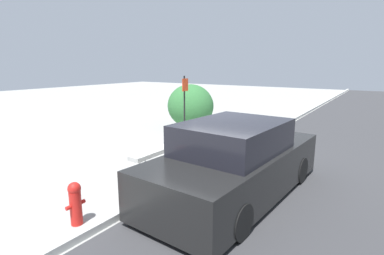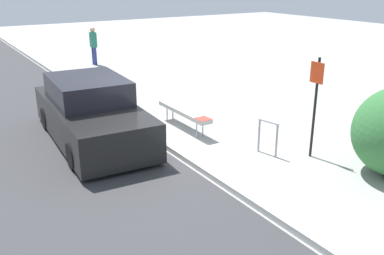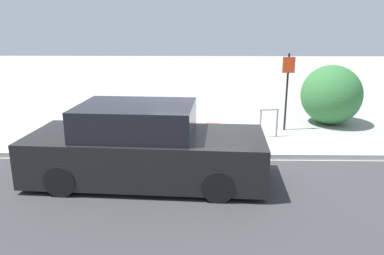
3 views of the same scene
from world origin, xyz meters
The scene contains 8 objects.
ground_plane centered at (0.00, 0.00, 0.00)m, with size 60.00×60.00×0.00m, color #9E9E99.
curb centered at (0.00, 0.00, 0.07)m, with size 60.00×0.20×0.13m.
bench centered at (-0.58, 1.06, 0.49)m, with size 2.23×0.35×0.56m.
bike_rack centered at (1.95, 1.78, 0.50)m, with size 0.55×0.16×0.83m.
sign_post centered at (2.58, 2.54, 1.38)m, with size 0.36×0.08×2.30m.
fire_hydrant centered at (-3.72, 0.42, 0.41)m, with size 0.36×0.22×0.77m.
shrub_hedge centered at (4.19, 3.35, 0.94)m, with size 1.87×2.06×1.88m.
parked_car_near centered at (-1.12, -1.33, 0.70)m, with size 4.81×2.17×1.59m.
Camera 1 is at (-6.55, -3.84, 2.70)m, focal length 28.00 mm.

